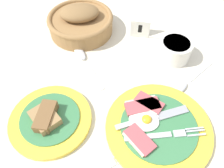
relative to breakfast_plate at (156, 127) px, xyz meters
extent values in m
plane|color=beige|center=(-0.11, 0.00, -0.01)|extent=(3.00, 3.00, 0.00)
cylinder|color=yellow|center=(0.00, 0.00, 0.00)|extent=(0.25, 0.25, 0.01)
cylinder|color=#3D7F4C|center=(0.00, 0.00, 0.01)|extent=(0.18, 0.18, 0.00)
cube|color=#BC5156|center=(-0.04, -0.04, 0.01)|extent=(0.08, 0.08, 0.01)
cube|color=beige|center=(-0.05, -0.05, 0.01)|extent=(0.06, 0.05, 0.01)
cube|color=#BC5156|center=(-0.02, 0.06, 0.01)|extent=(0.08, 0.06, 0.01)
cube|color=beige|center=(-0.03, 0.04, 0.01)|extent=(0.06, 0.04, 0.01)
cube|color=#BC5156|center=(-0.04, 0.04, 0.01)|extent=(0.09, 0.07, 0.01)
cube|color=beige|center=(-0.04, 0.06, 0.01)|extent=(0.08, 0.04, 0.01)
ellipsoid|color=white|center=(-0.03, 0.01, 0.01)|extent=(0.07, 0.06, 0.01)
ellipsoid|color=yellow|center=(-0.03, 0.01, 0.02)|extent=(0.02, 0.02, 0.01)
cube|color=silver|center=(-0.02, -0.03, 0.01)|extent=(0.11, 0.04, 0.00)
cube|color=silver|center=(0.05, -0.01, 0.01)|extent=(0.03, 0.02, 0.00)
cube|color=silver|center=(0.09, -0.01, 0.01)|extent=(0.04, 0.02, 0.00)
cube|color=silver|center=(0.09, 0.00, 0.01)|extent=(0.04, 0.02, 0.00)
cube|color=silver|center=(0.08, 0.01, 0.01)|extent=(0.04, 0.02, 0.00)
cube|color=silver|center=(-0.05, 0.00, 0.01)|extent=(0.10, 0.06, 0.00)
cube|color=#9EA0A5|center=(0.04, 0.04, 0.01)|extent=(0.08, 0.05, 0.00)
cylinder|color=yellow|center=(-0.25, -0.02, 0.00)|extent=(0.20, 0.20, 0.01)
cylinder|color=#3D7F4C|center=(-0.25, -0.02, 0.01)|extent=(0.14, 0.14, 0.00)
cube|color=#9E7A4C|center=(-0.26, -0.03, 0.02)|extent=(0.09, 0.08, 0.02)
cube|color=brown|center=(-0.26, -0.03, 0.02)|extent=(0.04, 0.08, 0.03)
cylinder|color=white|center=(0.04, 0.25, 0.02)|extent=(0.10, 0.10, 0.06)
cylinder|color=white|center=(0.04, 0.25, 0.05)|extent=(0.08, 0.08, 0.01)
cylinder|color=olive|center=(-0.27, 0.32, 0.02)|extent=(0.21, 0.21, 0.05)
torus|color=olive|center=(-0.27, 0.32, 0.04)|extent=(0.21, 0.21, 0.02)
ellipsoid|color=olive|center=(-0.27, 0.32, 0.06)|extent=(0.15, 0.12, 0.04)
cube|color=white|center=(-0.07, 0.32, 0.03)|extent=(0.06, 0.02, 0.07)
cube|color=white|center=(-0.07, 0.34, 0.03)|extent=(0.06, 0.02, 0.07)
cube|color=black|center=(-0.07, 0.32, 0.03)|extent=(0.01, 0.01, 0.04)
cube|color=silver|center=(0.12, 0.21, -0.01)|extent=(0.08, 0.09, 0.01)
ellipsoid|color=silver|center=(0.05, 0.12, 0.00)|extent=(0.06, 0.07, 0.01)
cube|color=silver|center=(-0.18, 0.13, -0.01)|extent=(0.08, 0.09, 0.01)
ellipsoid|color=silver|center=(-0.25, 0.21, 0.00)|extent=(0.06, 0.07, 0.01)
cube|color=silver|center=(-0.09, -0.10, -0.01)|extent=(0.03, 0.03, 0.01)
cube|color=silver|center=(-0.06, -0.08, -0.01)|extent=(0.03, 0.03, 0.00)
cube|color=silver|center=(-0.07, -0.08, -0.01)|extent=(0.03, 0.03, 0.00)
cube|color=silver|center=(-0.07, -0.07, -0.01)|extent=(0.03, 0.03, 0.00)
camera|label=1|loc=(-0.06, -0.25, 0.47)|focal=35.00mm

